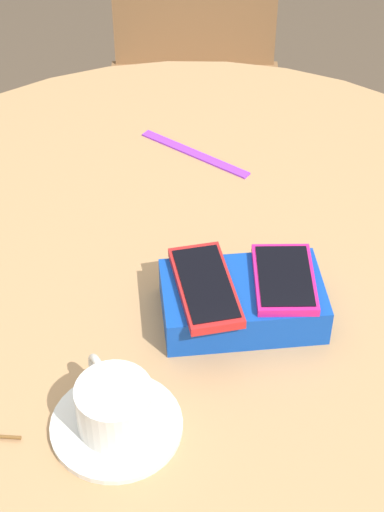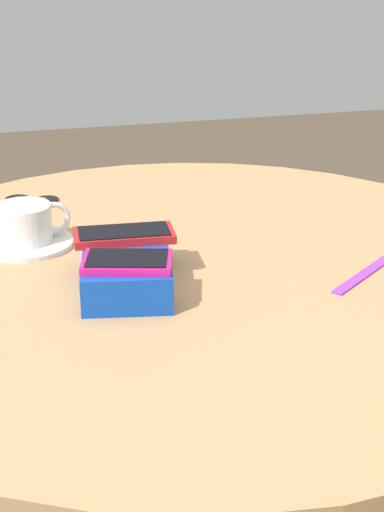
{
  "view_description": "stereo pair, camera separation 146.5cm",
  "coord_description": "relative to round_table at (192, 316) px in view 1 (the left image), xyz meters",
  "views": [
    {
      "loc": [
        0.23,
        0.8,
        1.56
      ],
      "look_at": [
        0.0,
        0.0,
        0.8
      ],
      "focal_mm": 60.0,
      "sensor_mm": 36.0,
      "label": 1
    },
    {
      "loc": [
        -1.11,
        0.28,
        1.28
      ],
      "look_at": [
        0.0,
        0.0,
        0.8
      ],
      "focal_mm": 60.0,
      "sensor_mm": 36.0,
      "label": 2
    }
  ],
  "objects": [
    {
      "name": "round_table",
      "position": [
        0.0,
        0.0,
        0.0
      ],
      "size": [
        1.1,
        1.1,
        0.78
      ],
      "color": "#2D2D2D",
      "rests_on": "ground_plane"
    },
    {
      "name": "phone_magenta",
      "position": [
        -0.09,
        0.11,
        0.15
      ],
      "size": [
        0.1,
        0.13,
        0.01
      ],
      "color": "#D11975",
      "rests_on": "phone_box"
    },
    {
      "name": "phone_box",
      "position": [
        -0.04,
        0.1,
        0.12
      ],
      "size": [
        0.22,
        0.15,
        0.05
      ],
      "color": "#0F42AD",
      "rests_on": "round_table"
    },
    {
      "name": "chair_near_window",
      "position": [
        -0.28,
        -0.96,
        -0.25
      ],
      "size": [
        0.53,
        0.53,
        0.81
      ],
      "color": "brown",
      "rests_on": "ground_plane"
    },
    {
      "name": "coffee_cup",
      "position": [
        0.15,
        0.23,
        0.13
      ],
      "size": [
        0.08,
        0.12,
        0.06
      ],
      "color": "silver",
      "rests_on": "saucer"
    },
    {
      "name": "lanyard_strap",
      "position": [
        -0.07,
        -0.25,
        0.1
      ],
      "size": [
        0.13,
        0.16,
        0.0
      ],
      "primitive_type": "cube",
      "rotation": [
        0.0,
        0.0,
        -0.9
      ],
      "color": "purple",
      "rests_on": "round_table"
    },
    {
      "name": "phone_red",
      "position": [
        0.01,
        0.1,
        0.15
      ],
      "size": [
        0.07,
        0.15,
        0.01
      ],
      "color": "red",
      "rests_on": "phone_box"
    },
    {
      "name": "saucer",
      "position": [
        0.15,
        0.23,
        0.1
      ],
      "size": [
        0.15,
        0.15,
        0.01
      ],
      "primitive_type": "cylinder",
      "color": "silver",
      "rests_on": "round_table"
    }
  ]
}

